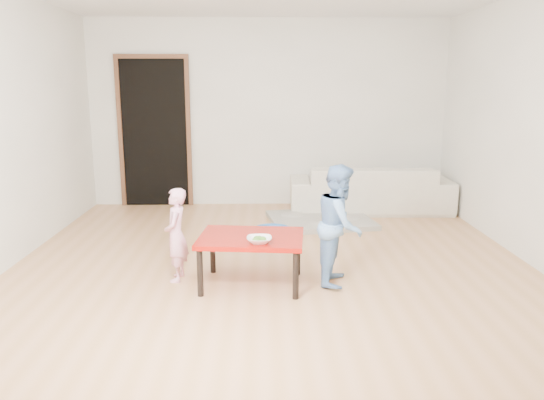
{
  "coord_description": "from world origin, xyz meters",
  "views": [
    {
      "loc": [
        -0.1,
        -5.05,
        1.72
      ],
      "look_at": [
        0.0,
        -0.2,
        0.65
      ],
      "focal_mm": 35.0,
      "sensor_mm": 36.0,
      "label": 1
    }
  ],
  "objects_px": {
    "child_blue": "(340,224)",
    "basin": "(272,234)",
    "child_pink": "(176,235)",
    "sofa": "(370,188)",
    "red_table": "(251,260)",
    "bowl": "(259,240)"
  },
  "relations": [
    {
      "from": "child_blue",
      "to": "basin",
      "type": "height_order",
      "value": "child_blue"
    },
    {
      "from": "child_pink",
      "to": "basin",
      "type": "relative_size",
      "value": 1.95
    },
    {
      "from": "sofa",
      "to": "red_table",
      "type": "bearing_deg",
      "value": 61.97
    },
    {
      "from": "red_table",
      "to": "basin",
      "type": "bearing_deg",
      "value": 81.4
    },
    {
      "from": "bowl",
      "to": "child_blue",
      "type": "relative_size",
      "value": 0.2
    },
    {
      "from": "bowl",
      "to": "basin",
      "type": "xyz_separation_m",
      "value": [
        0.13,
        1.56,
        -0.4
      ]
    },
    {
      "from": "sofa",
      "to": "child_pink",
      "type": "bearing_deg",
      "value": 51.16
    },
    {
      "from": "red_table",
      "to": "child_blue",
      "type": "relative_size",
      "value": 0.84
    },
    {
      "from": "red_table",
      "to": "child_pink",
      "type": "bearing_deg",
      "value": 168.47
    },
    {
      "from": "red_table",
      "to": "child_pink",
      "type": "distance_m",
      "value": 0.71
    },
    {
      "from": "red_table",
      "to": "child_blue",
      "type": "xyz_separation_m",
      "value": [
        0.77,
        0.06,
        0.3
      ]
    },
    {
      "from": "sofa",
      "to": "child_blue",
      "type": "bearing_deg",
      "value": 75.15
    },
    {
      "from": "child_pink",
      "to": "bowl",
      "type": "bearing_deg",
      "value": 65.55
    },
    {
      "from": "red_table",
      "to": "bowl",
      "type": "distance_m",
      "value": 0.33
    },
    {
      "from": "sofa",
      "to": "child_blue",
      "type": "relative_size",
      "value": 2.06
    },
    {
      "from": "bowl",
      "to": "child_blue",
      "type": "height_order",
      "value": "child_blue"
    },
    {
      "from": "sofa",
      "to": "bowl",
      "type": "height_order",
      "value": "sofa"
    },
    {
      "from": "bowl",
      "to": "child_blue",
      "type": "distance_m",
      "value": 0.75
    },
    {
      "from": "basin",
      "to": "red_table",
      "type": "bearing_deg",
      "value": -98.6
    },
    {
      "from": "bowl",
      "to": "child_pink",
      "type": "height_order",
      "value": "child_pink"
    },
    {
      "from": "sofa",
      "to": "child_blue",
      "type": "height_order",
      "value": "child_blue"
    },
    {
      "from": "red_table",
      "to": "basin",
      "type": "xyz_separation_m",
      "value": [
        0.2,
        1.35,
        -0.15
      ]
    }
  ]
}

